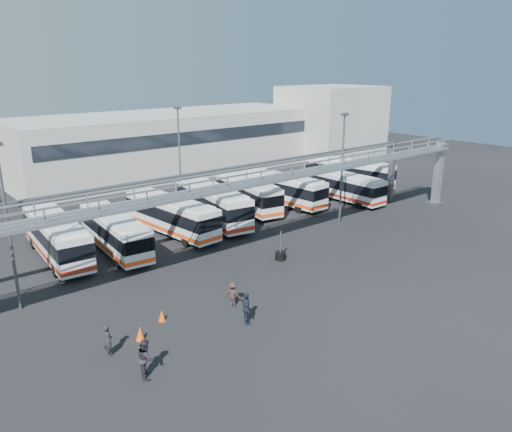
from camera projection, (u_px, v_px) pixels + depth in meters
ground at (300, 281)px, 34.34m from camera, size 140.00×140.00×0.00m
gantry at (246, 188)px, 37.06m from camera, size 51.40×5.15×7.10m
warehouse at (169, 142)px, 68.50m from camera, size 42.00×14.00×8.00m
building_right at (331, 122)px, 79.46m from camera, size 14.00×12.00×11.00m
light_pole_left at (7, 220)px, 28.83m from camera, size 0.70×0.35×10.21m
light_pole_mid at (342, 163)px, 45.13m from camera, size 0.70×0.35×10.21m
light_pole_back at (179, 151)px, 51.33m from camera, size 0.70×0.35×10.21m
bus_2 at (56, 236)px, 37.86m from camera, size 3.33×11.00×3.29m
bus_3 at (115, 231)px, 39.29m from camera, size 3.17×10.32×3.08m
bus_4 at (172, 215)px, 43.37m from camera, size 3.46×10.82×3.23m
bus_5 at (212, 203)px, 46.62m from camera, size 4.46×11.77×3.49m
bus_6 at (246, 193)px, 50.75m from camera, size 4.26×10.95×3.25m
bus_7 at (282, 188)px, 52.59m from camera, size 3.30×10.78×3.23m
bus_8 at (343, 186)px, 54.15m from camera, size 2.40×10.07×3.05m
bus_9 at (349, 172)px, 59.95m from camera, size 4.51×11.25×3.33m
pedestrian_a at (108, 340)px, 25.39m from camera, size 0.50×0.69×1.75m
pedestrian_b at (146, 358)px, 23.66m from camera, size 1.04×1.16×1.97m
pedestrian_c at (233, 294)px, 30.61m from camera, size 1.02×1.21×1.62m
pedestrian_d at (246, 309)px, 28.50m from camera, size 0.89×1.22×1.92m
cone_left at (140, 334)px, 26.96m from camera, size 0.52×0.52×0.79m
cone_right at (162, 315)px, 29.01m from camera, size 0.51×0.51×0.68m
tire_stack at (280, 255)px, 38.03m from camera, size 0.81×0.81×2.31m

